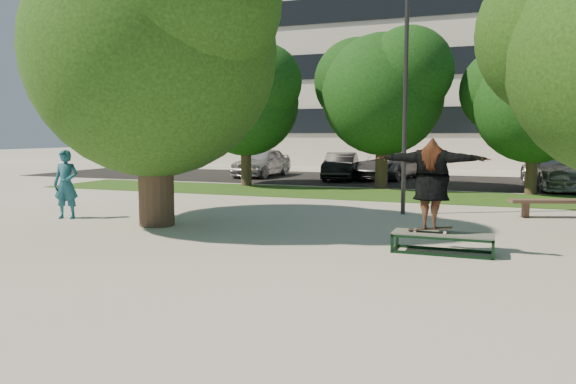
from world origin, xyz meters
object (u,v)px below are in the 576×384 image
at_px(tree_left, 152,38).
at_px(car_grey, 387,165).
at_px(bystander, 66,184).
at_px(grind_box, 442,243).
at_px(car_silver_a, 262,162).
at_px(lamppost, 405,97).
at_px(bench, 570,203).
at_px(car_dark, 341,166).
at_px(car_silver_b, 559,169).

height_order(tree_left, car_grey, tree_left).
xyz_separation_m(tree_left, bystander, (-2.71, 0.02, -3.53)).
relative_size(grind_box, car_silver_a, 0.41).
xyz_separation_m(lamppost, bench, (4.18, 0.87, -2.75)).
relative_size(tree_left, car_silver_a, 1.63).
relative_size(bystander, car_grey, 0.37).
bearing_deg(car_dark, bench, -55.85).
height_order(tree_left, bystander, tree_left).
distance_m(tree_left, car_grey, 16.08).
bearing_deg(car_dark, tree_left, -101.39).
bearing_deg(car_silver_b, bench, -101.94).
bearing_deg(car_grey, grind_box, -65.03).
xyz_separation_m(tree_left, car_silver_b, (9.93, 13.02, -3.64)).
height_order(bystander, car_dark, bystander).
relative_size(tree_left, grind_box, 3.95).
bearing_deg(tree_left, car_dark, 87.26).
bearing_deg(grind_box, bystander, 174.33).
distance_m(car_silver_a, car_grey, 6.31).
height_order(grind_box, bystander, bystander).
bearing_deg(grind_box, bench, 64.79).
xyz_separation_m(car_dark, car_grey, (2.00, 1.14, 0.02)).
relative_size(bystander, car_silver_b, 0.33).
bearing_deg(tree_left, car_silver_a, 103.68).
xyz_separation_m(lamppost, car_silver_a, (-8.88, 10.85, -2.41)).
distance_m(bench, car_silver_a, 16.44).
bearing_deg(grind_box, tree_left, 172.25).
xyz_separation_m(bench, car_silver_b, (0.46, 8.25, 0.38)).
distance_m(bystander, car_silver_b, 18.13).
xyz_separation_m(bench, car_dark, (-8.79, 9.49, 0.25)).
bearing_deg(car_dark, car_grey, 21.10).
bearing_deg(lamppost, grind_box, -72.74).
height_order(lamppost, car_silver_b, lamppost).
height_order(car_dark, car_silver_b, car_silver_b).
bearing_deg(car_grey, tree_left, -89.03).
xyz_separation_m(grind_box, car_grey, (-4.11, 16.33, 0.47)).
xyz_separation_m(tree_left, bench, (9.47, 4.77, -4.02)).
xyz_separation_m(lamppost, car_silver_b, (4.64, 9.12, -2.37)).
relative_size(car_grey, car_silver_b, 0.88).
height_order(lamppost, bench, lamppost).
distance_m(lamppost, car_dark, 11.61).
relative_size(grind_box, car_grey, 0.38).
xyz_separation_m(tree_left, car_silver_a, (-3.59, 14.75, -3.68)).
relative_size(lamppost, bystander, 3.43).
bearing_deg(bench, lamppost, 172.82).
bearing_deg(car_silver_a, car_grey, 7.76).
distance_m(bystander, car_dark, 14.64).
bearing_deg(bench, car_grey, 103.69).
distance_m(tree_left, car_dark, 14.77).
bearing_deg(grind_box, car_dark, 111.92).
relative_size(tree_left, bench, 2.32).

